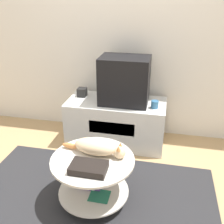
% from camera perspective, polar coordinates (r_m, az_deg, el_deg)
% --- Properties ---
extents(ground_plane, '(12.00, 12.00, 0.00)m').
position_cam_1_polar(ground_plane, '(2.35, -4.77, -19.02)').
color(ground_plane, tan).
extents(wall_back, '(8.00, 0.05, 2.60)m').
position_cam_1_polar(wall_back, '(3.02, 2.04, 18.94)').
color(wall_back, silver).
rests_on(wall_back, ground_plane).
extents(rug, '(2.09, 1.30, 0.02)m').
position_cam_1_polar(rug, '(2.34, -4.78, -18.84)').
color(rug, '#28282B').
rests_on(rug, ground_plane).
extents(tv_stand, '(1.09, 0.51, 0.51)m').
position_cam_1_polar(tv_stand, '(3.00, 0.90, -2.13)').
color(tv_stand, silver).
rests_on(tv_stand, ground_plane).
extents(tv, '(0.52, 0.36, 0.50)m').
position_cam_1_polar(tv, '(2.78, 2.74, 6.87)').
color(tv, black).
rests_on(tv, tv_stand).
extents(speaker, '(0.10, 0.10, 0.10)m').
position_cam_1_polar(speaker, '(3.03, -6.53, 4.30)').
color(speaker, black).
rests_on(speaker, tv_stand).
extents(mug, '(0.08, 0.08, 0.08)m').
position_cam_1_polar(mug, '(2.75, 9.28, 1.64)').
color(mug, teal).
rests_on(mug, tv_stand).
extents(coffee_table, '(0.66, 0.66, 0.41)m').
position_cam_1_polar(coffee_table, '(2.18, -4.15, -13.50)').
color(coffee_table, '#B2B2B7').
rests_on(coffee_table, rug).
extents(dvd_box, '(0.27, 0.17, 0.05)m').
position_cam_1_polar(dvd_box, '(1.95, -5.11, -11.98)').
color(dvd_box, black).
rests_on(dvd_box, coffee_table).
extents(cat, '(0.54, 0.20, 0.13)m').
position_cam_1_polar(cat, '(2.10, -3.21, -7.63)').
color(cat, beige).
rests_on(cat, coffee_table).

